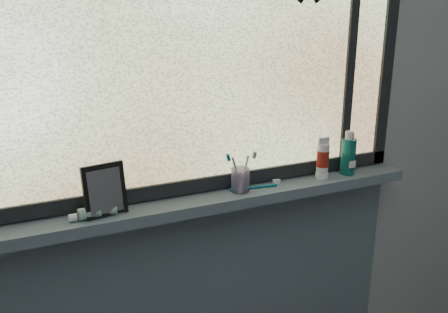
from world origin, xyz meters
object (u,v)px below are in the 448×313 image
toothbrush_cup (240,180)px  vanity_mirror (105,190)px  cream_tube (323,157)px  mouthwash_bottle (348,153)px

toothbrush_cup → vanity_mirror: bearing=-179.2°
toothbrush_cup → cream_tube: cream_tube is taller
toothbrush_cup → mouthwash_bottle: 0.46m
toothbrush_cup → mouthwash_bottle: mouthwash_bottle is taller
vanity_mirror → toothbrush_cup: (0.47, 0.01, -0.04)m
cream_tube → vanity_mirror: bearing=-179.8°
vanity_mirror → cream_tube: bearing=-8.5°
vanity_mirror → mouthwash_bottle: (0.93, 0.00, 0.00)m
mouthwash_bottle → cream_tube: mouthwash_bottle is taller
vanity_mirror → mouthwash_bottle: size_ratio=1.19×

